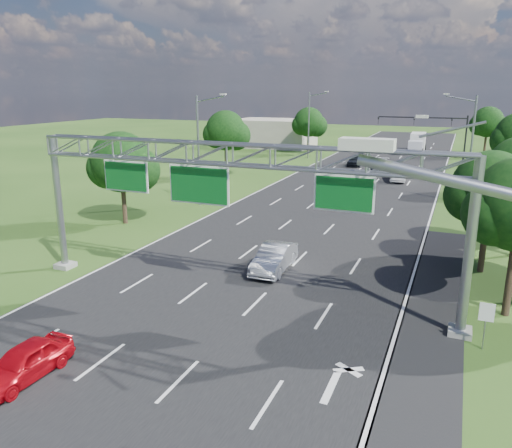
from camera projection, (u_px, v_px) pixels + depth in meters
The scene contains 21 objects.
ground at pixel (319, 217), 42.55m from camera, with size 220.00×220.00×0.00m, color #234314.
road at pixel (319, 217), 42.55m from camera, with size 18.00×180.00×0.02m, color black.
road_flare at pixel (432, 312), 24.53m from camera, with size 3.00×30.00×0.02m, color black.
sign_gantry at pixel (231, 167), 24.57m from camera, with size 23.50×1.00×9.56m.
regulatory_sign at pixel (486, 316), 20.63m from camera, with size 0.60×0.08×2.10m.
traffic_signal at pixel (439, 128), 69.62m from camera, with size 12.21×0.24×7.00m.
streetlight_l_near at pixel (200, 146), 45.25m from camera, with size 2.97×0.22×10.16m.
streetlight_l_far at pixel (310, 122), 76.44m from camera, with size 2.97×0.22×10.16m.
streetlight_r_mid at pixel (469, 145), 45.82m from camera, with size 2.97×0.22×10.16m.
tree_verge_la at pixel (123, 165), 39.34m from camera, with size 5.76×4.80×7.40m.
tree_verge_lb at pixel (226, 132), 60.40m from camera, with size 5.76×4.80×8.06m.
tree_verge_lc at pixel (309, 124), 81.69m from camera, with size 5.76×4.80×7.62m.
tree_verge_re at pixel (488, 123), 78.80m from camera, with size 5.76×4.80×7.84m.
building_left at pixel (274, 133), 92.78m from camera, with size 14.00×10.00×5.00m, color #9E9685.
red_coupe at pixel (25, 362), 18.78m from camera, with size 1.59×3.95×1.35m, color #B60812.
silver_sedan at pixel (274, 258), 29.92m from camera, with size 1.66×4.76×1.57m, color #9C9FA6.
car_queue_a at pixel (381, 164), 68.31m from camera, with size 1.73×4.26×1.23m, color silver.
car_queue_b at pixel (381, 167), 65.66m from camera, with size 1.78×3.87×1.07m, color black.
car_queue_c at pixel (356, 160), 70.18m from camera, with size 1.80×4.46×1.52m, color black.
car_queue_d at pixel (399, 174), 58.76m from camera, with size 1.68×4.82×1.59m, color #BDBDBD.
box_truck at pixel (417, 143), 85.33m from camera, with size 2.65×8.33×3.12m.
Camera 1 is at (10.80, -10.12, 10.65)m, focal length 35.00 mm.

